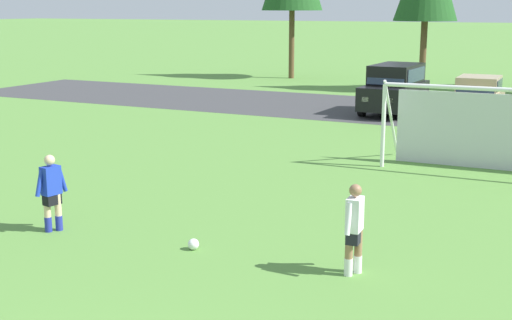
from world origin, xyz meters
TOP-DOWN VIEW (x-y plane):
  - ground_plane at (0.00, 15.00)m, footprint 400.00×400.00m
  - parking_lot_strip at (0.00, 26.58)m, footprint 52.00×8.40m
  - soccer_ball at (-1.84, 6.62)m, footprint 0.22×0.22m
  - player_striker_near at (1.35, 6.77)m, footprint 0.26×0.74m
  - player_midfield_center at (-5.08, 6.33)m, footprint 0.32×0.72m
  - parked_car_slot_far_left at (-2.90, 25.63)m, footprint 2.30×4.68m
  - parked_car_slot_left at (0.53, 26.32)m, footprint 2.06×4.21m

SIDE VIEW (x-z plane):
  - ground_plane at x=0.00m, z-range 0.00..0.00m
  - parking_lot_strip at x=0.00m, z-range 0.00..0.01m
  - soccer_ball at x=-1.84m, z-range 0.00..0.22m
  - player_striker_near at x=1.35m, z-range 0.00..1.64m
  - player_midfield_center at x=-5.08m, z-range 0.00..1.64m
  - parked_car_slot_left at x=0.53m, z-range 0.02..1.74m
  - parked_car_slot_far_left at x=-2.90m, z-range 0.03..2.19m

